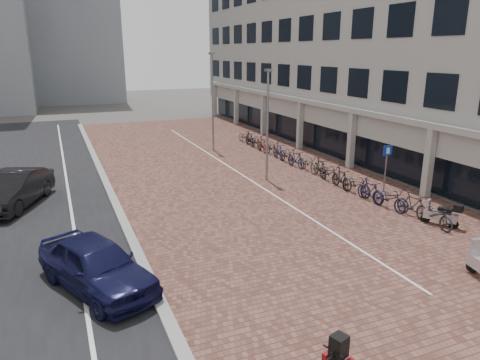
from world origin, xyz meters
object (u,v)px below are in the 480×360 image
object	(u,v)px
scooter_front	(441,214)
car_dark	(14,189)
parking_sign	(387,161)
car_navy	(96,265)

from	to	relation	value
scooter_front	car_dark	bearing A→B (deg)	121.15
car_dark	scooter_front	world-z (taller)	car_dark
scooter_front	parking_sign	distance (m)	4.65
car_navy	parking_sign	bearing A→B (deg)	-7.36
car_dark	parking_sign	size ratio (longest dim) A/B	2.04
car_navy	scooter_front	size ratio (longest dim) A/B	3.03
car_navy	parking_sign	world-z (taller)	parking_sign
car_dark	parking_sign	world-z (taller)	parking_sign
car_navy	car_dark	xyz separation A→B (m)	(-2.66, 9.01, 0.02)
car_dark	parking_sign	distance (m)	17.42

